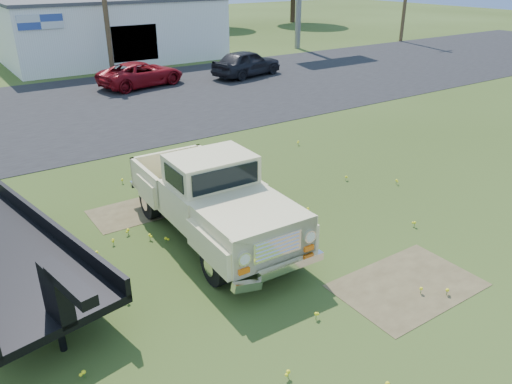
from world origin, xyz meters
TOP-DOWN VIEW (x-y plane):
  - ground at (0.00, 0.00)m, footprint 140.00×140.00m
  - asphalt_lot at (0.00, 15.00)m, footprint 90.00×14.00m
  - dirt_patch_a at (1.50, -3.00)m, footprint 3.00×2.00m
  - dirt_patch_b at (-2.00, 3.50)m, footprint 2.20×1.60m
  - commercial_building at (6.00, 26.99)m, footprint 14.20×8.20m
  - vintage_pickup_truck at (-0.83, 1.13)m, footprint 2.45×5.97m
  - red_pickup at (4.24, 17.95)m, footprint 5.11×3.08m
  - dark_sedan at (10.53, 16.98)m, footprint 4.85×2.77m

SIDE VIEW (x-z plane):
  - ground at x=0.00m, z-range 0.00..0.00m
  - asphalt_lot at x=0.00m, z-range -0.01..0.01m
  - dirt_patch_a at x=1.50m, z-range -0.01..0.01m
  - dirt_patch_b at x=-2.00m, z-range -0.01..0.01m
  - red_pickup at x=4.24m, z-range 0.00..1.33m
  - dark_sedan at x=10.53m, z-range 0.00..1.56m
  - vintage_pickup_truck at x=-0.83m, z-range 0.00..2.14m
  - commercial_building at x=6.00m, z-range 0.03..4.18m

